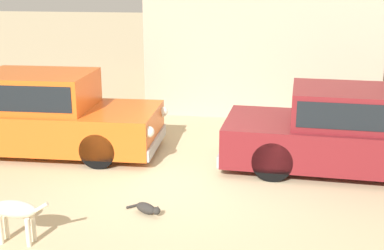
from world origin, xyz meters
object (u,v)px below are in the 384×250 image
at_px(stray_dog_spotted, 8,209).
at_px(stray_cat, 147,208).
at_px(parked_sedan_nearest, 41,113).
at_px(parked_sedan_second, 352,130).

distance_m(stray_dog_spotted, stray_cat, 1.86).
bearing_deg(parked_sedan_nearest, stray_dog_spotted, -73.88).
bearing_deg(parked_sedan_second, stray_cat, -140.74).
relative_size(parked_sedan_nearest, stray_dog_spotted, 4.65).
distance_m(parked_sedan_second, stray_dog_spotted, 5.60).
bearing_deg(stray_cat, stray_dog_spotted, -115.52).
xyz_separation_m(parked_sedan_second, stray_cat, (-3.05, -2.21, -0.62)).
height_order(parked_sedan_nearest, stray_dog_spotted, parked_sedan_nearest).
xyz_separation_m(parked_sedan_nearest, stray_dog_spotted, (1.09, -3.39, -0.29)).
bearing_deg(stray_dog_spotted, parked_sedan_nearest, -70.47).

